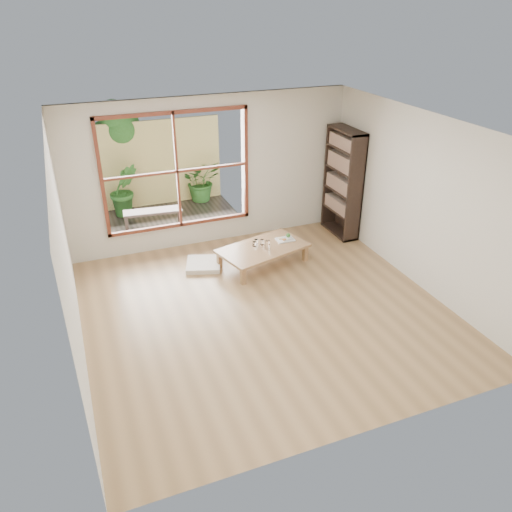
{
  "coord_description": "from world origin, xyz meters",
  "views": [
    {
      "loc": [
        -2.31,
        -5.56,
        4.05
      ],
      "look_at": [
        0.11,
        0.6,
        0.55
      ],
      "focal_mm": 35.0,
      "sensor_mm": 36.0,
      "label": 1
    }
  ],
  "objects": [
    {
      "name": "food_tray",
      "position": [
        0.96,
        1.38,
        0.34
      ],
      "size": [
        0.3,
        0.22,
        0.09
      ],
      "rotation": [
        0.0,
        0.0,
        -0.02
      ],
      "color": "white",
      "rests_on": "low_table"
    },
    {
      "name": "ground",
      "position": [
        0.0,
        0.0,
        0.0
      ],
      "size": [
        5.0,
        5.0,
        0.0
      ],
      "primitive_type": "plane",
      "color": "#AA8455",
      "rests_on": "ground"
    },
    {
      "name": "glass_short",
      "position": [
        0.43,
        1.42,
        0.36
      ],
      "size": [
        0.06,
        0.06,
        0.08
      ],
      "primitive_type": "cylinder",
      "color": "silver",
      "rests_on": "low_table"
    },
    {
      "name": "garden_bench",
      "position": [
        -0.93,
        3.37,
        0.31
      ],
      "size": [
        1.13,
        0.43,
        0.35
      ],
      "rotation": [
        0.0,
        0.0,
        -0.1
      ],
      "color": "black",
      "rests_on": "deck"
    },
    {
      "name": "garden_tree",
      "position": [
        -1.28,
        4.86,
        1.63
      ],
      "size": [
        1.04,
        0.85,
        2.22
      ],
      "color": "#4C3D2D",
      "rests_on": "ground"
    },
    {
      "name": "bamboo_fence",
      "position": [
        -0.6,
        4.56,
        0.9
      ],
      "size": [
        2.8,
        0.06,
        1.8
      ],
      "primitive_type": "cube",
      "color": "#D0C06A",
      "rests_on": "ground"
    },
    {
      "name": "glass_mid",
      "position": [
        0.51,
        1.35,
        0.36
      ],
      "size": [
        0.06,
        0.06,
        0.09
      ],
      "primitive_type": "cylinder",
      "color": "silver",
      "rests_on": "low_table"
    },
    {
      "name": "shrub_left",
      "position": [
        -1.32,
        4.18,
        0.56
      ],
      "size": [
        0.62,
        0.51,
        1.07
      ],
      "primitive_type": "imported",
      "rotation": [
        0.0,
        0.0,
        0.07
      ],
      "color": "#275E22",
      "rests_on": "deck"
    },
    {
      "name": "deck",
      "position": [
        -0.6,
        3.56,
        0.0
      ],
      "size": [
        2.8,
        2.0,
        0.05
      ],
      "primitive_type": "cube",
      "color": "#332B25",
      "rests_on": "ground"
    },
    {
      "name": "bookshelf",
      "position": [
        2.32,
        1.9,
        0.98
      ],
      "size": [
        0.31,
        0.89,
        1.97
      ],
      "primitive_type": "cube",
      "color": "black",
      "rests_on": "ground"
    },
    {
      "name": "shrub_right",
      "position": [
        0.34,
        4.41,
        0.47
      ],
      "size": [
        0.82,
        0.72,
        0.9
      ],
      "primitive_type": "imported",
      "rotation": [
        0.0,
        0.0,
        0.03
      ],
      "color": "#275E22",
      "rests_on": "deck"
    },
    {
      "name": "floor_cushion",
      "position": [
        -0.46,
        1.54,
        0.04
      ],
      "size": [
        0.7,
        0.7,
        0.08
      ],
      "primitive_type": "cube",
      "rotation": [
        0.0,
        0.0,
        -0.33
      ],
      "color": "white",
      "rests_on": "ground"
    },
    {
      "name": "low_table",
      "position": [
        0.49,
        1.26,
        0.28
      ],
      "size": [
        1.61,
        1.17,
        0.32
      ],
      "rotation": [
        0.0,
        0.0,
        0.27
      ],
      "color": "#A0734D",
      "rests_on": "ground"
    },
    {
      "name": "glass_small",
      "position": [
        0.38,
        1.35,
        0.36
      ],
      "size": [
        0.06,
        0.06,
        0.08
      ],
      "primitive_type": "cylinder",
      "color": "silver",
      "rests_on": "low_table"
    },
    {
      "name": "glass_tall",
      "position": [
        0.55,
        1.2,
        0.39
      ],
      "size": [
        0.08,
        0.08,
        0.14
      ],
      "primitive_type": "cylinder",
      "color": "silver",
      "rests_on": "low_table"
    }
  ]
}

